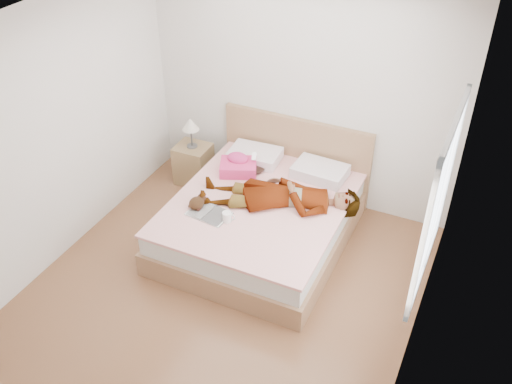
# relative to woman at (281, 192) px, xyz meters

# --- Properties ---
(ground) EXTENTS (4.00, 4.00, 0.00)m
(ground) POSITION_rel_woman_xyz_m (-0.19, -1.06, -0.62)
(ground) COLOR #512F19
(ground) RESTS_ON ground
(woman) EXTENTS (1.78, 1.13, 0.23)m
(woman) POSITION_rel_woman_xyz_m (0.00, 0.00, 0.00)
(woman) COLOR white
(woman) RESTS_ON bed
(hair) EXTENTS (0.47, 0.54, 0.07)m
(hair) POSITION_rel_woman_xyz_m (-0.57, 0.45, -0.08)
(hair) COLOR black
(hair) RESTS_ON bed
(phone) EXTENTS (0.08, 0.11, 0.05)m
(phone) POSITION_rel_woman_xyz_m (-0.50, 0.40, 0.08)
(phone) COLOR silver
(phone) RESTS_ON bed
(room_shell) EXTENTS (4.00, 4.00, 4.00)m
(room_shell) POSITION_rel_woman_xyz_m (1.58, -0.76, 0.88)
(room_shell) COLOR white
(room_shell) RESTS_ON ground
(bed) EXTENTS (1.80, 2.08, 1.00)m
(bed) POSITION_rel_woman_xyz_m (-0.19, -0.02, -0.35)
(bed) COLOR brown
(bed) RESTS_ON ground
(towel) EXTENTS (0.50, 0.45, 0.21)m
(towel) POSITION_rel_woman_xyz_m (-0.66, 0.31, -0.03)
(towel) COLOR #F24194
(towel) RESTS_ON bed
(magazine) EXTENTS (0.45, 0.32, 0.03)m
(magazine) POSITION_rel_woman_xyz_m (-0.57, -0.52, -0.11)
(magazine) COLOR white
(magazine) RESTS_ON bed
(coffee_mug) EXTENTS (0.14, 0.11, 0.11)m
(coffee_mug) POSITION_rel_woman_xyz_m (-0.35, -0.54, -0.06)
(coffee_mug) COLOR white
(coffee_mug) RESTS_ON bed
(plush_toy) EXTENTS (0.17, 0.24, 0.13)m
(plush_toy) POSITION_rel_woman_xyz_m (-0.73, -0.47, -0.05)
(plush_toy) COLOR black
(plush_toy) RESTS_ON bed
(nightstand) EXTENTS (0.42, 0.37, 0.88)m
(nightstand) POSITION_rel_woman_xyz_m (-1.42, 0.58, -0.33)
(nightstand) COLOR brown
(nightstand) RESTS_ON ground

